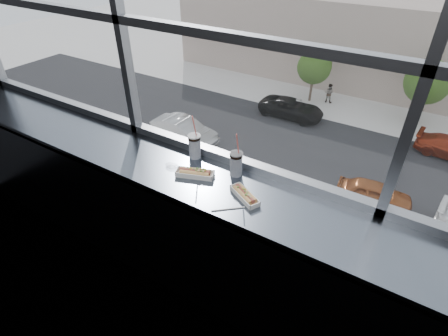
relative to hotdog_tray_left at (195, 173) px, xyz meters
The scene contains 21 objects.
wall_back_lower 0.67m from the hotdog_tray_left, 56.24° to the left, with size 6.00×6.00×0.00m, color black.
counter 0.20m from the hotdog_tray_left, ahead, with size 6.00×0.55×0.06m, color slate.
counter_fascia 0.66m from the hotdog_tray_left, 52.66° to the right, with size 6.00×0.04×1.04m, color slate.
hotdog_tray_left is the anchor object (origin of this frame).
hotdog_tray_right 0.41m from the hotdog_tray_left, ahead, with size 0.25×0.18×0.06m.
soda_cup_left 0.26m from the hotdog_tray_left, 125.26° to the left, with size 0.10×0.10×0.36m.
soda_cup_right 0.30m from the hotdog_tray_left, 35.25° to the left, with size 0.09×0.09×0.34m.
loose_straw 0.42m from the hotdog_tray_left, 25.23° to the right, with size 0.01×0.01×0.21m, color white.
wrapper 0.21m from the hotdog_tray_left, behind, with size 0.10×0.07×0.02m, color silver.
plaza_ground 45.43m from the hotdog_tray_left, 89.75° to the left, with size 120.00×120.00×0.00m, color beige.
plaza_near 14.13m from the hotdog_tray_left, 88.51° to the left, with size 50.00×14.00×0.04m, color beige.
street_asphalt 23.62m from the hotdog_tray_left, 89.47° to the left, with size 80.00×10.00×0.06m, color black.
far_sidewalk 30.77m from the hotdog_tray_left, 89.62° to the left, with size 80.00×6.00×0.04m, color beige.
far_building 39.14m from the hotdog_tray_left, 89.72° to the left, with size 50.00×14.00×8.00m, color #A59083.
car_far_a 27.89m from the hotdog_tray_left, 108.49° to the left, with size 6.00×2.50×2.00m, color black.
car_near_c 19.72m from the hotdog_tray_left, 88.71° to the left, with size 5.68×2.37×1.89m, color brown.
car_near_a 23.70m from the hotdog_tray_left, 129.32° to the left, with size 6.96×2.90×2.32m, color #9F9F9F.
pedestrian_a 31.51m from the hotdog_tray_left, 102.47° to the left, with size 0.93×0.69×2.08m, color #66605B.
pedestrian_b 31.18m from the hotdog_tray_left, 88.20° to the left, with size 0.90×0.67×2.02m, color #66605B.
tree_left 30.70m from the hotdog_tray_left, 105.62° to the left, with size 3.01×3.01×4.71m.
tree_center 29.55m from the hotdog_tray_left, 87.95° to the left, with size 3.43×3.43×5.37m.
Camera 1 is at (1.02, -0.35, 2.56)m, focal length 28.00 mm.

